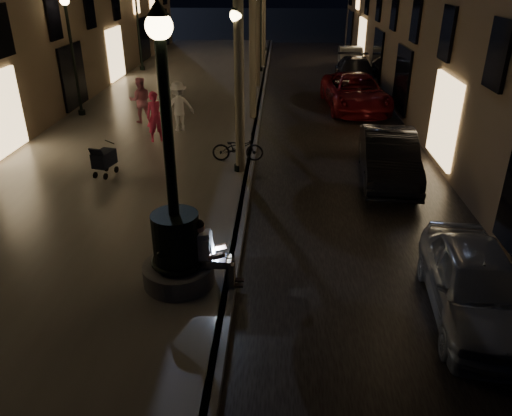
# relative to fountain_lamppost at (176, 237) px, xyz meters

# --- Properties ---
(ground) EXTENTS (120.00, 120.00, 0.00)m
(ground) POSITION_rel_fountain_lamppost_xyz_m (1.00, 13.00, -1.21)
(ground) COLOR black
(ground) RESTS_ON ground
(cobble_lane) EXTENTS (6.00, 45.00, 0.02)m
(cobble_lane) POSITION_rel_fountain_lamppost_xyz_m (4.00, 13.00, -1.20)
(cobble_lane) COLOR black
(cobble_lane) RESTS_ON ground
(promenade) EXTENTS (8.00, 45.00, 0.20)m
(promenade) POSITION_rel_fountain_lamppost_xyz_m (-3.00, 13.00, -1.11)
(promenade) COLOR #68645B
(promenade) RESTS_ON ground
(curb_strip) EXTENTS (0.25, 45.00, 0.20)m
(curb_strip) POSITION_rel_fountain_lamppost_xyz_m (1.00, 13.00, -1.11)
(curb_strip) COLOR #59595B
(curb_strip) RESTS_ON ground
(fountain_lamppost) EXTENTS (1.40, 1.40, 5.21)m
(fountain_lamppost) POSITION_rel_fountain_lamppost_xyz_m (0.00, 0.00, 0.00)
(fountain_lamppost) COLOR #59595B
(fountain_lamppost) RESTS_ON promenade
(seated_man_laptop) EXTENTS (1.03, 0.35, 1.40)m
(seated_man_laptop) POSITION_rel_fountain_lamppost_xyz_m (0.61, 0.00, -0.28)
(seated_man_laptop) COLOR tan
(seated_man_laptop) RESTS_ON promenade
(lamp_curb_a) EXTENTS (0.36, 0.36, 4.81)m
(lamp_curb_a) POSITION_rel_fountain_lamppost_xyz_m (0.70, 6.00, 2.02)
(lamp_curb_a) COLOR black
(lamp_curb_a) RESTS_ON promenade
(lamp_curb_b) EXTENTS (0.36, 0.36, 4.81)m
(lamp_curb_b) POSITION_rel_fountain_lamppost_xyz_m (0.70, 14.00, 2.02)
(lamp_curb_b) COLOR black
(lamp_curb_b) RESTS_ON promenade
(lamp_curb_c) EXTENTS (0.36, 0.36, 4.81)m
(lamp_curb_c) POSITION_rel_fountain_lamppost_xyz_m (0.70, 22.00, 2.02)
(lamp_curb_c) COLOR black
(lamp_curb_c) RESTS_ON promenade
(lamp_curb_d) EXTENTS (0.36, 0.36, 4.81)m
(lamp_curb_d) POSITION_rel_fountain_lamppost_xyz_m (0.70, 30.00, 2.02)
(lamp_curb_d) COLOR black
(lamp_curb_d) RESTS_ON promenade
(lamp_left_b) EXTENTS (0.36, 0.36, 4.81)m
(lamp_left_b) POSITION_rel_fountain_lamppost_xyz_m (-6.40, 12.00, 2.02)
(lamp_left_b) COLOR black
(lamp_left_b) RESTS_ON promenade
(lamp_left_c) EXTENTS (0.36, 0.36, 4.81)m
(lamp_left_c) POSITION_rel_fountain_lamppost_xyz_m (-6.40, 22.00, 2.02)
(lamp_left_c) COLOR black
(lamp_left_c) RESTS_ON promenade
(stroller) EXTENTS (0.61, 1.04, 1.05)m
(stroller) POSITION_rel_fountain_lamppost_xyz_m (-3.24, 5.42, -0.48)
(stroller) COLOR black
(stroller) RESTS_ON promenade
(car_front) EXTENTS (1.92, 4.04, 1.33)m
(car_front) POSITION_rel_fountain_lamppost_xyz_m (5.52, -0.50, -0.55)
(car_front) COLOR #9EA2A5
(car_front) RESTS_ON ground
(car_second) EXTENTS (1.89, 4.50, 1.45)m
(car_second) POSITION_rel_fountain_lamppost_xyz_m (5.19, 6.02, -0.49)
(car_second) COLOR black
(car_second) RESTS_ON ground
(car_third) EXTENTS (2.85, 5.59, 1.51)m
(car_third) POSITION_rel_fountain_lamppost_xyz_m (5.25, 14.26, -0.45)
(car_third) COLOR maroon
(car_third) RESTS_ON ground
(car_rear) EXTENTS (2.35, 5.12, 1.45)m
(car_rear) POSITION_rel_fountain_lamppost_xyz_m (5.85, 18.97, -0.49)
(car_rear) COLOR #2B2B30
(car_rear) RESTS_ON ground
(car_fifth) EXTENTS (1.63, 4.10, 1.33)m
(car_fifth) POSITION_rel_fountain_lamppost_xyz_m (6.20, 23.88, -0.55)
(car_fifth) COLOR #ADACA8
(car_fifth) RESTS_ON ground
(pedestrian_red) EXTENTS (0.75, 0.63, 1.76)m
(pedestrian_red) POSITION_rel_fountain_lamppost_xyz_m (-2.43, 8.71, -0.13)
(pedestrian_red) COLOR #C8284B
(pedestrian_red) RESTS_ON promenade
(pedestrian_pink) EXTENTS (1.00, 0.87, 1.78)m
(pedestrian_pink) POSITION_rel_fountain_lamppost_xyz_m (-3.57, 11.04, -0.12)
(pedestrian_pink) COLOR #C86A81
(pedestrian_pink) RESTS_ON promenade
(pedestrian_white) EXTENTS (1.37, 1.12, 1.84)m
(pedestrian_white) POSITION_rel_fountain_lamppost_xyz_m (-1.87, 10.01, -0.09)
(pedestrian_white) COLOR white
(pedestrian_white) RESTS_ON promenade
(bicycle) EXTENTS (1.65, 0.63, 0.86)m
(bicycle) POSITION_rel_fountain_lamppost_xyz_m (0.60, 6.87, -0.58)
(bicycle) COLOR black
(bicycle) RESTS_ON promenade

